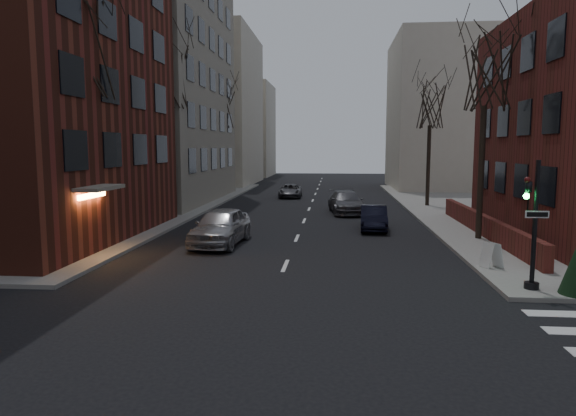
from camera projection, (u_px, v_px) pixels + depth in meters
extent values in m
cube|color=gray|center=(102.00, 28.00, 41.30)|extent=(18.00, 18.00, 28.00)
cube|color=#5C1E1A|center=(483.00, 225.00, 25.68)|extent=(0.35, 16.00, 1.00)
cube|color=beige|center=(197.00, 110.00, 62.48)|extent=(14.00, 16.00, 18.00)
cube|color=beige|center=(459.00, 114.00, 54.93)|extent=(14.00, 14.00, 16.00)
cube|color=beige|center=(239.00, 130.00, 79.34)|extent=(10.00, 12.00, 14.00)
cylinder|color=black|center=(535.00, 225.00, 15.73)|extent=(0.14, 0.14, 4.00)
cylinder|color=black|center=(531.00, 286.00, 15.96)|extent=(0.44, 0.44, 0.20)
imported|color=black|center=(528.00, 198.00, 15.65)|extent=(0.16, 0.20, 1.00)
sphere|color=#19FF4C|center=(526.00, 196.00, 15.60)|extent=(0.18, 0.18, 0.18)
cube|color=white|center=(537.00, 214.00, 15.57)|extent=(0.70, 0.03, 0.22)
cylinder|color=#2D231C|center=(86.00, 172.00, 22.04)|extent=(0.28, 0.28, 6.65)
cylinder|color=#2D231C|center=(173.00, 160.00, 33.88)|extent=(0.28, 0.28, 7.00)
cylinder|color=#2D231C|center=(220.00, 160.00, 47.77)|extent=(0.28, 0.28, 6.30)
cylinder|color=#2D231C|center=(481.00, 173.00, 24.42)|extent=(0.28, 0.28, 6.30)
cylinder|color=#2D231C|center=(428.00, 166.00, 38.28)|extent=(0.28, 0.28, 5.95)
cylinder|color=black|center=(162.00, 171.00, 29.93)|extent=(0.12, 0.12, 6.00)
sphere|color=#FFA54C|center=(161.00, 117.00, 29.56)|extent=(0.36, 0.36, 0.36)
cylinder|color=black|center=(231.00, 161.00, 49.71)|extent=(0.12, 0.12, 6.00)
sphere|color=#FFA54C|center=(231.00, 129.00, 49.34)|extent=(0.36, 0.36, 0.36)
imported|color=black|center=(374.00, 218.00, 28.07)|extent=(1.59, 4.08, 1.32)
imported|color=#A0A0A5|center=(221.00, 226.00, 23.84)|extent=(2.35, 5.16, 1.72)
imported|color=#45454B|center=(346.00, 202.00, 35.04)|extent=(2.70, 5.39, 1.50)
imported|color=#48474C|center=(290.00, 191.00, 45.96)|extent=(2.08, 4.30, 1.18)
cube|color=silver|center=(492.00, 255.00, 18.71)|extent=(0.61, 0.69, 0.93)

